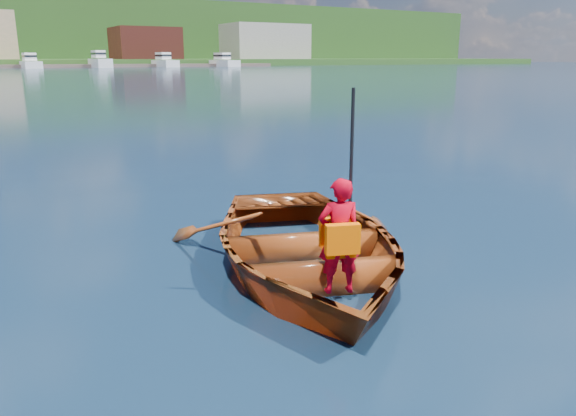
% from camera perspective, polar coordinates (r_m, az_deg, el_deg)
% --- Properties ---
extents(ground, '(600.00, 600.00, 0.00)m').
position_cam_1_polar(ground, '(7.65, 8.39, -3.46)').
color(ground, '#0D273B').
rests_on(ground, ground).
extents(rowboat, '(4.37, 5.14, 0.90)m').
position_cam_1_polar(rowboat, '(6.51, 1.71, -3.83)').
color(rowboat, brown).
rests_on(rowboat, ground).
extents(child_paddler, '(0.50, 0.42, 2.03)m').
position_cam_1_polar(child_paddler, '(5.60, 5.24, -2.83)').
color(child_paddler, '#C10016').
rests_on(child_paddler, ground).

